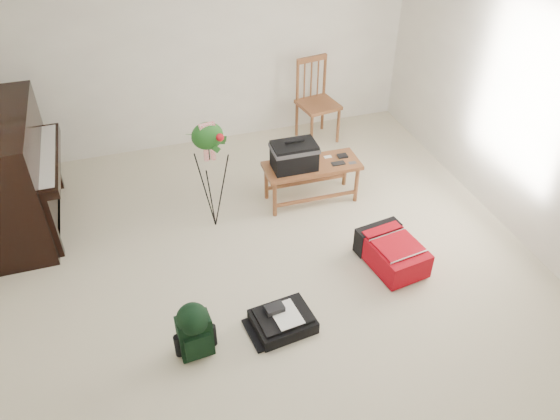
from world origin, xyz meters
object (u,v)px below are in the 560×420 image
object	(u,v)px
dining_chair	(317,102)
flower_stand	(211,177)
black_duffel	(283,320)
bench	(300,159)
green_backpack	(194,329)
red_suitcase	(390,249)
piano	(17,176)

from	to	relation	value
dining_chair	flower_stand	distance (m)	2.15
black_duffel	flower_stand	world-z (taller)	flower_stand
bench	flower_stand	bearing A→B (deg)	-172.11
bench	green_backpack	world-z (taller)	bench
bench	red_suitcase	size ratio (longest dim) A/B	1.46
black_duffel	flower_stand	xyz separation A→B (m)	(-0.25, 1.51, 0.53)
green_backpack	bench	bearing A→B (deg)	44.49
piano	red_suitcase	distance (m)	3.71
flower_stand	green_backpack	bearing A→B (deg)	-116.30
green_backpack	piano	bearing A→B (deg)	117.02
red_suitcase	dining_chair	bearing A→B (deg)	77.82
piano	red_suitcase	world-z (taller)	piano
piano	dining_chair	size ratio (longest dim) A/B	1.44
piano	bench	distance (m)	2.82
black_duffel	piano	bearing A→B (deg)	127.56
dining_chair	green_backpack	size ratio (longest dim) A/B	1.99
red_suitcase	piano	bearing A→B (deg)	145.04
bench	green_backpack	distance (m)	2.23
red_suitcase	flower_stand	xyz separation A→B (m)	(-1.47, 1.05, 0.45)
red_suitcase	black_duffel	size ratio (longest dim) A/B	1.32
piano	bench	world-z (taller)	piano
dining_chair	green_backpack	distance (m)	3.64
bench	black_duffel	distance (m)	1.84
bench	green_backpack	xyz separation A→B (m)	(-1.46, -1.67, -0.27)
black_duffel	green_backpack	xyz separation A→B (m)	(-0.74, -0.05, 0.21)
bench	dining_chair	bearing A→B (deg)	63.10
piano	dining_chair	distance (m)	3.54
piano	green_backpack	size ratio (longest dim) A/B	2.86
dining_chair	flower_stand	size ratio (longest dim) A/B	0.84
black_duffel	dining_chair	bearing A→B (deg)	57.61
black_duffel	flower_stand	size ratio (longest dim) A/B	0.43
dining_chair	bench	bearing A→B (deg)	-127.30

